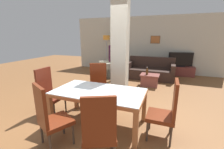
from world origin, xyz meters
The scene contains 17 objects.
ground_plane centered at (0.00, 0.00, 0.00)m, with size 18.00×18.00×0.00m, color brown.
back_wall centered at (0.00, 5.14, 1.35)m, with size 7.20×0.09×2.70m.
divider_pillar centered at (0.00, 1.35, 1.35)m, with size 0.41×0.35×2.70m.
dining_table centered at (0.00, 0.00, 0.59)m, with size 1.79×0.97×0.73m.
dining_chair_head_left centered at (-1.27, 0.00, 0.56)m, with size 0.46×0.46×1.08m.
dining_chair_near_left centered at (-0.44, -0.87, 0.56)m, with size 0.62×0.62×1.08m.
dining_chair_far_left centered at (-0.44, 0.90, 0.56)m, with size 0.62×0.62×1.08m.
dining_chair_head_right centered at (1.28, 0.00, 0.56)m, with size 0.46×0.46×1.08m.
dining_chair_near_right centered at (0.44, -0.91, 0.56)m, with size 0.61×0.61×1.08m.
sofa centered at (0.56, 3.90, 0.30)m, with size 1.93×0.88×0.89m.
armchair centered at (-1.18, 3.71, 0.29)m, with size 1.19×1.19×0.84m.
coffee_table centered at (0.66, 2.87, 0.22)m, with size 0.66×0.50×0.43m.
bottle centered at (0.56, 2.81, 0.53)m, with size 0.08×0.08×0.28m.
tv_stand centered at (1.75, 4.86, 0.21)m, with size 1.27×0.40×0.42m.
tv_screen centered at (1.75, 4.86, 0.73)m, with size 1.04×0.28×0.64m.
floor_lamp centered at (-1.81, 4.73, 1.52)m, with size 0.34×0.34×1.80m.
standing_person centered at (-0.80, 3.00, 0.95)m, with size 0.25×0.40×1.65m.
Camera 1 is at (1.23, -2.50, 1.78)m, focal length 24.00 mm.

